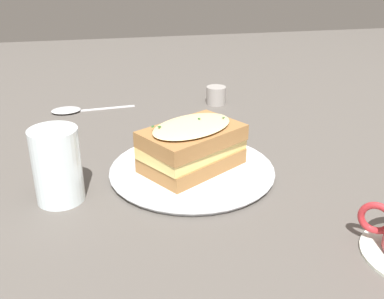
# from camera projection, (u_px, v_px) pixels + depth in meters

# --- Properties ---
(ground_plane) EXTENTS (2.40, 2.40, 0.00)m
(ground_plane) POSITION_uv_depth(u_px,v_px,m) (211.00, 179.00, 0.69)
(ground_plane) COLOR #514C47
(dinner_plate) EXTENTS (0.26, 0.26, 0.01)m
(dinner_plate) POSITION_uv_depth(u_px,v_px,m) (192.00, 170.00, 0.71)
(dinner_plate) COLOR white
(dinner_plate) RESTS_ON ground_plane
(sandwich) EXTENTS (0.18, 0.16, 0.08)m
(sandwich) POSITION_uv_depth(u_px,v_px,m) (192.00, 146.00, 0.69)
(sandwich) COLOR olive
(sandwich) RESTS_ON dinner_plate
(water_glass) EXTENTS (0.07, 0.07, 0.11)m
(water_glass) POSITION_uv_depth(u_px,v_px,m) (57.00, 166.00, 0.62)
(water_glass) COLOR silver
(water_glass) RESTS_ON ground_plane
(spoon) EXTENTS (0.18, 0.05, 0.01)m
(spoon) POSITION_uv_depth(u_px,v_px,m) (71.00, 110.00, 0.97)
(spoon) COLOR silver
(spoon) RESTS_ON ground_plane
(condiment_pot) EXTENTS (0.04, 0.04, 0.04)m
(condiment_pot) POSITION_uv_depth(u_px,v_px,m) (216.00, 95.00, 1.02)
(condiment_pot) COLOR gray
(condiment_pot) RESTS_ON ground_plane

